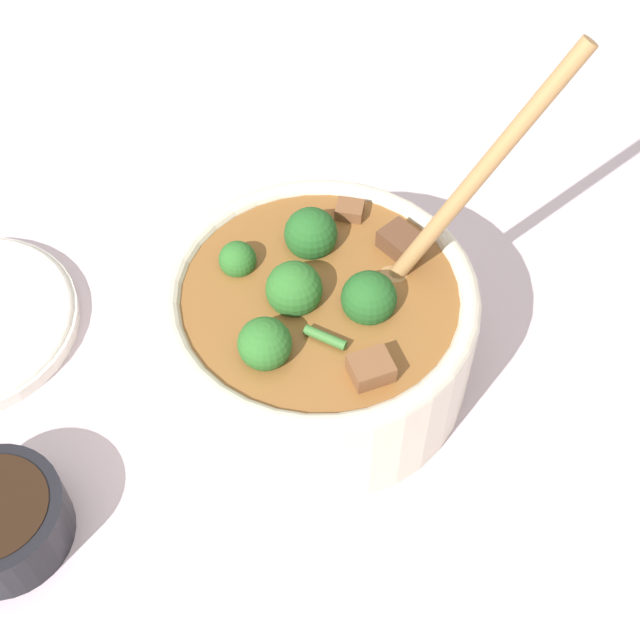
{
  "coord_description": "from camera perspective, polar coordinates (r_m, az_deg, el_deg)",
  "views": [
    {
      "loc": [
        0.11,
        -0.38,
        0.59
      ],
      "look_at": [
        0.0,
        0.0,
        0.07
      ],
      "focal_mm": 50.0,
      "sensor_mm": 36.0,
      "label": 1
    }
  ],
  "objects": [
    {
      "name": "ground_plane",
      "position": [
        0.71,
        0.0,
        -3.24
      ],
      "size": [
        4.0,
        4.0,
        0.0
      ],
      "primitive_type": "plane",
      "color": "silver"
    },
    {
      "name": "stew_bowl",
      "position": [
        0.66,
        0.02,
        -0.3
      ],
      "size": [
        0.26,
        0.23,
        0.27
      ],
      "color": "beige",
      "rests_on": "ground_plane"
    }
  ]
}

